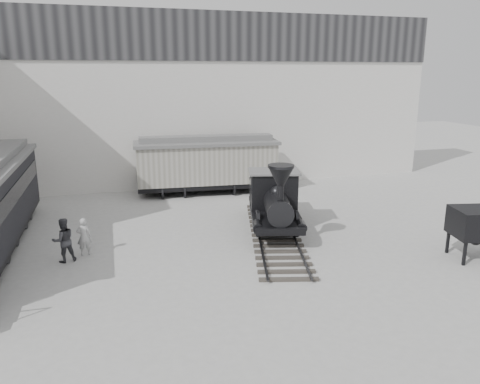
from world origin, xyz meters
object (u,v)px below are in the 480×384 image
object	(u,v)px
visitor_b	(64,240)
coal_hopper	(477,226)
boxcar	(207,163)
locomotive	(274,204)
visitor_a	(84,237)

from	to	relation	value
visitor_b	coal_hopper	bearing A→B (deg)	147.48
boxcar	visitor_b	xyz separation A→B (m)	(-7.79, -9.20, -0.98)
boxcar	coal_hopper	xyz separation A→B (m)	(8.12, -13.47, -0.52)
boxcar	locomotive	bearing A→B (deg)	-74.92
visitor_a	boxcar	bearing A→B (deg)	-128.71
boxcar	visitor_a	distance (m)	11.24
visitor_a	coal_hopper	world-z (taller)	coal_hopper
coal_hopper	boxcar	bearing A→B (deg)	133.10
boxcar	coal_hopper	world-z (taller)	boxcar
locomotive	visitor_b	distance (m)	9.38
locomotive	coal_hopper	size ratio (longest dim) A/B	4.68
boxcar	visitor_b	bearing A→B (deg)	-125.83
locomotive	visitor_b	world-z (taller)	locomotive
coal_hopper	locomotive	bearing A→B (deg)	152.38
visitor_a	coal_hopper	size ratio (longest dim) A/B	0.72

